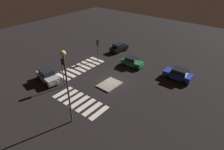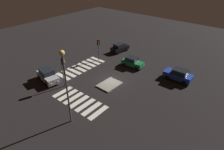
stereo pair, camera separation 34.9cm
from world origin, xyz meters
The scene contains 11 objects.
ground_plane centered at (0.00, 0.00, 0.00)m, with size 80.00×80.00×0.00m, color black.
traffic_island centered at (1.22, 0.51, 0.09)m, with size 3.41×2.61×0.18m.
car_green centered at (-5.96, -0.29, 0.82)m, with size 1.96×3.92×1.68m.
car_blue centered at (-6.68, 7.75, 0.92)m, with size 2.09×4.35×1.88m.
car_black centered at (-9.75, -6.02, 0.84)m, with size 4.06×2.22×1.70m.
car_silver centered at (6.27, -7.55, 0.94)m, with size 2.65×4.60×1.91m.
traffic_light_east centered at (5.54, -4.30, 3.49)m, with size 0.53×0.54×4.61m.
traffic_light_south centered at (-3.89, -6.36, 3.06)m, with size 0.54×0.53×4.04m.
street_lamp centered at (9.86, 2.02, 5.92)m, with size 0.56×0.56×8.86m.
crosswalk_near centered at (0.00, -6.86, 0.01)m, with size 8.75×3.20×0.02m.
crosswalk_side centered at (6.80, 0.00, 0.01)m, with size 3.20×7.60×0.02m.
Camera 2 is at (19.95, 16.46, 16.08)m, focal length 31.51 mm.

